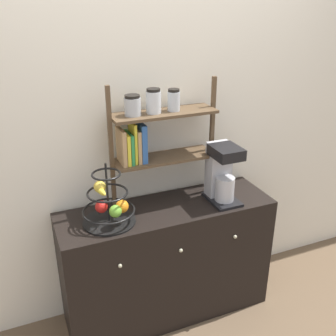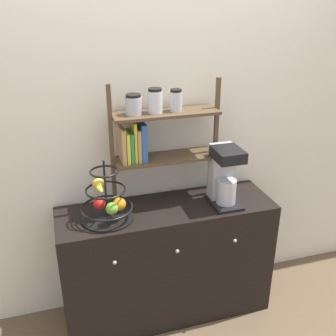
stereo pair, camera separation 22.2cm
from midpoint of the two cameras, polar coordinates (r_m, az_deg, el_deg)
ground_plane at (r=2.83m, az=-0.78°, el=-22.49°), size 12.00×12.00×0.00m
wall_back at (r=2.51m, az=-4.98°, el=6.45°), size 7.00×0.05×2.60m
sideboard at (r=2.70m, az=-2.56°, el=-13.42°), size 1.37×0.44×0.82m
coffee_maker at (r=2.50m, az=5.30°, el=-0.67°), size 0.17×0.25×0.38m
fruit_stand at (r=2.30m, az=-11.36°, el=-5.31°), size 0.31×0.31×0.38m
shelf_hutch at (r=2.35m, az=-5.22°, el=5.21°), size 0.69×0.20×0.77m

